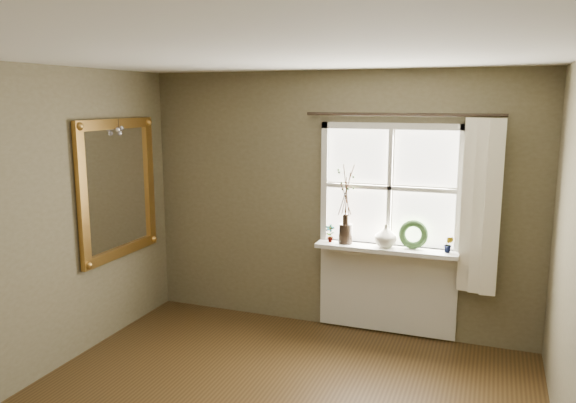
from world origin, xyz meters
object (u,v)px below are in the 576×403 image
(cream_vase, at_px, (386,236))
(dark_jug, at_px, (345,234))
(wreath, at_px, (413,237))
(gilt_mirror, at_px, (118,188))

(cream_vase, bearing_deg, dark_jug, 180.00)
(wreath, bearing_deg, gilt_mirror, -163.89)
(dark_jug, relative_size, gilt_mirror, 0.14)
(wreath, height_order, gilt_mirror, gilt_mirror)
(dark_jug, distance_m, wreath, 0.65)
(dark_jug, bearing_deg, wreath, 3.51)
(wreath, relative_size, gilt_mirror, 0.20)
(cream_vase, height_order, wreath, wreath)
(cream_vase, xyz_separation_m, wreath, (0.26, 0.04, -0.01))
(dark_jug, relative_size, wreath, 0.71)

